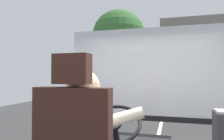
{
  "coord_description": "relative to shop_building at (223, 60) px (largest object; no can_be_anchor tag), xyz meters",
  "views": [
    {
      "loc": [
        0.43,
        -1.74,
        1.82
      ],
      "look_at": [
        -0.33,
        0.86,
        1.88
      ],
      "focal_mm": 33.52,
      "sensor_mm": 36.0,
      "label": 1
    }
  ],
  "objects": [
    {
      "name": "ground",
      "position": [
        -4.18,
        -7.41,
        -3.02
      ],
      "size": [
        18.0,
        44.0,
        0.06
      ],
      "color": "#323232"
    },
    {
      "name": "windshield_panel",
      "position": [
        -4.18,
        -14.59,
        -1.33
      ],
      "size": [
        2.5,
        0.08,
        1.48
      ],
      "color": "silver"
    },
    {
      "name": "street_tree",
      "position": [
        -7.04,
        -5.14,
        1.25
      ],
      "size": [
        3.35,
        3.35,
        5.94
      ],
      "color": "#4C3828",
      "rests_on": "ground"
    },
    {
      "name": "shop_building",
      "position": [
        0.0,
        0.0,
        0.0
      ],
      "size": [
        9.29,
        4.52,
        6.0
      ],
      "color": "gray",
      "rests_on": "ground"
    }
  ]
}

